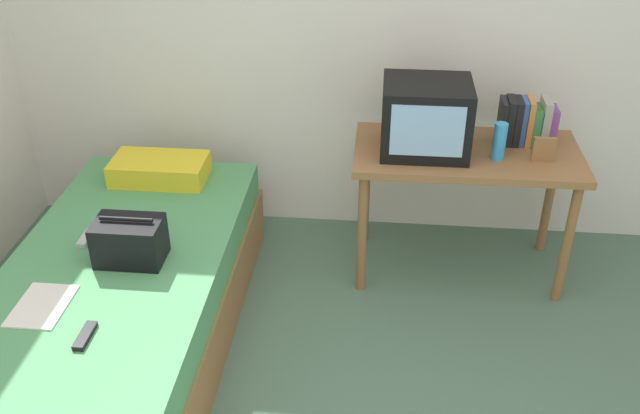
{
  "coord_description": "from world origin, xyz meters",
  "views": [
    {
      "loc": [
        0.19,
        -1.78,
        2.33
      ],
      "look_at": [
        -0.08,
        1.1,
        0.6
      ],
      "focal_mm": 39.14,
      "sensor_mm": 36.0,
      "label": 1
    }
  ],
  "objects_px": {
    "picture_frame": "(544,149)",
    "remote_dark": "(85,336)",
    "tv": "(426,117)",
    "magazine": "(42,306)",
    "bed": "(124,299)",
    "handbag": "(130,241)",
    "remote_silver": "(86,238)",
    "desk": "(466,166)",
    "book_row": "(527,122)",
    "pillow": "(160,169)",
    "water_bottle": "(499,141)"
  },
  "relations": [
    {
      "from": "picture_frame",
      "to": "remote_silver",
      "type": "height_order",
      "value": "picture_frame"
    },
    {
      "from": "water_bottle",
      "to": "pillow",
      "type": "bearing_deg",
      "value": 177.8
    },
    {
      "from": "water_bottle",
      "to": "remote_silver",
      "type": "bearing_deg",
      "value": -164.15
    },
    {
      "from": "water_bottle",
      "to": "magazine",
      "type": "relative_size",
      "value": 0.66
    },
    {
      "from": "desk",
      "to": "water_bottle",
      "type": "xyz_separation_m",
      "value": [
        0.14,
        -0.09,
        0.19
      ]
    },
    {
      "from": "picture_frame",
      "to": "handbag",
      "type": "xyz_separation_m",
      "value": [
        -1.9,
        -0.69,
        -0.21
      ]
    },
    {
      "from": "pillow",
      "to": "handbag",
      "type": "xyz_separation_m",
      "value": [
        0.09,
        -0.76,
        0.04
      ]
    },
    {
      "from": "magazine",
      "to": "book_row",
      "type": "bearing_deg",
      "value": 30.81
    },
    {
      "from": "desk",
      "to": "tv",
      "type": "relative_size",
      "value": 2.64
    },
    {
      "from": "water_bottle",
      "to": "pillow",
      "type": "relative_size",
      "value": 0.38
    },
    {
      "from": "bed",
      "to": "tv",
      "type": "relative_size",
      "value": 4.55
    },
    {
      "from": "picture_frame",
      "to": "desk",
      "type": "bearing_deg",
      "value": 166.13
    },
    {
      "from": "water_bottle",
      "to": "handbag",
      "type": "bearing_deg",
      "value": -157.71
    },
    {
      "from": "water_bottle",
      "to": "book_row",
      "type": "xyz_separation_m",
      "value": [
        0.16,
        0.2,
        0.02
      ]
    },
    {
      "from": "pillow",
      "to": "remote_dark",
      "type": "distance_m",
      "value": 1.3
    },
    {
      "from": "water_bottle",
      "to": "picture_frame",
      "type": "relative_size",
      "value": 1.51
    },
    {
      "from": "bed",
      "to": "magazine",
      "type": "relative_size",
      "value": 6.9
    },
    {
      "from": "handbag",
      "to": "remote_silver",
      "type": "xyz_separation_m",
      "value": [
        -0.27,
        0.14,
        -0.09
      ]
    },
    {
      "from": "handbag",
      "to": "remote_dark",
      "type": "bearing_deg",
      "value": -91.11
    },
    {
      "from": "bed",
      "to": "magazine",
      "type": "distance_m",
      "value": 0.5
    },
    {
      "from": "tv",
      "to": "magazine",
      "type": "xyz_separation_m",
      "value": [
        -1.58,
        -1.12,
        -0.42
      ]
    },
    {
      "from": "water_bottle",
      "to": "picture_frame",
      "type": "bearing_deg",
      "value": -0.64
    },
    {
      "from": "pillow",
      "to": "picture_frame",
      "type": "bearing_deg",
      "value": -2.02
    },
    {
      "from": "bed",
      "to": "pillow",
      "type": "xyz_separation_m",
      "value": [
        -0.01,
        0.74,
        0.31
      ]
    },
    {
      "from": "magazine",
      "to": "remote_silver",
      "type": "height_order",
      "value": "remote_silver"
    },
    {
      "from": "tv",
      "to": "remote_dark",
      "type": "xyz_separation_m",
      "value": [
        -1.33,
        -1.29,
        -0.41
      ]
    },
    {
      "from": "book_row",
      "to": "magazine",
      "type": "bearing_deg",
      "value": -149.19
    },
    {
      "from": "desk",
      "to": "book_row",
      "type": "relative_size",
      "value": 4.05
    },
    {
      "from": "desk",
      "to": "remote_silver",
      "type": "relative_size",
      "value": 8.06
    },
    {
      "from": "bed",
      "to": "desk",
      "type": "relative_size",
      "value": 1.72
    },
    {
      "from": "water_bottle",
      "to": "remote_silver",
      "type": "distance_m",
      "value": 2.06
    },
    {
      "from": "tv",
      "to": "picture_frame",
      "type": "relative_size",
      "value": 3.46
    },
    {
      "from": "book_row",
      "to": "pillow",
      "type": "height_order",
      "value": "book_row"
    },
    {
      "from": "bed",
      "to": "water_bottle",
      "type": "xyz_separation_m",
      "value": [
        1.77,
        0.67,
        0.59
      ]
    },
    {
      "from": "picture_frame",
      "to": "remote_silver",
      "type": "bearing_deg",
      "value": -165.75
    },
    {
      "from": "desk",
      "to": "tv",
      "type": "height_order",
      "value": "tv"
    },
    {
      "from": "pillow",
      "to": "magazine",
      "type": "height_order",
      "value": "pillow"
    },
    {
      "from": "pillow",
      "to": "remote_dark",
      "type": "height_order",
      "value": "pillow"
    },
    {
      "from": "pillow",
      "to": "desk",
      "type": "bearing_deg",
      "value": 0.63
    },
    {
      "from": "desk",
      "to": "remote_silver",
      "type": "distance_m",
      "value": 1.93
    },
    {
      "from": "desk",
      "to": "book_row",
      "type": "bearing_deg",
      "value": 21.4
    },
    {
      "from": "water_bottle",
      "to": "handbag",
      "type": "height_order",
      "value": "water_bottle"
    },
    {
      "from": "remote_dark",
      "to": "picture_frame",
      "type": "bearing_deg",
      "value": 32.54
    },
    {
      "from": "tv",
      "to": "book_row",
      "type": "height_order",
      "value": "tv"
    },
    {
      "from": "water_bottle",
      "to": "remote_dark",
      "type": "xyz_separation_m",
      "value": [
        -1.69,
        -1.22,
        -0.33
      ]
    },
    {
      "from": "handbag",
      "to": "magazine",
      "type": "height_order",
      "value": "handbag"
    },
    {
      "from": "desk",
      "to": "remote_dark",
      "type": "bearing_deg",
      "value": -139.89
    },
    {
      "from": "magazine",
      "to": "remote_dark",
      "type": "xyz_separation_m",
      "value": [
        0.25,
        -0.17,
        0.01
      ]
    },
    {
      "from": "picture_frame",
      "to": "remote_dark",
      "type": "height_order",
      "value": "picture_frame"
    },
    {
      "from": "book_row",
      "to": "handbag",
      "type": "bearing_deg",
      "value": -154.15
    }
  ]
}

